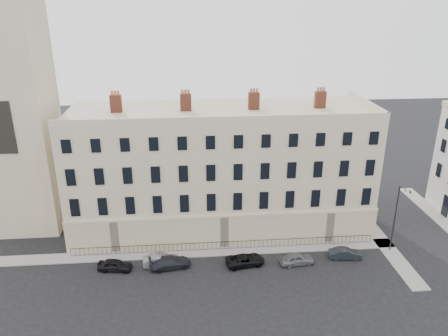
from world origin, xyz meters
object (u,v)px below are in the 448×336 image
at_px(car_d, 245,260).
at_px(streetlamp, 396,216).
at_px(car_b, 162,260).
at_px(car_c, 170,262).
at_px(car_f, 346,253).
at_px(car_e, 297,259).
at_px(car_a, 115,265).

bearing_deg(car_d, streetlamp, -94.72).
bearing_deg(car_b, car_d, -98.10).
relative_size(car_d, streetlamp, 0.52).
height_order(car_c, car_f, car_c).
height_order(car_c, car_e, car_c).
distance_m(car_a, car_e, 19.77).
relative_size(car_b, streetlamp, 0.48).
height_order(car_b, car_c, car_c).
bearing_deg(car_a, car_c, -82.53).
bearing_deg(streetlamp, car_f, -150.44).
bearing_deg(car_d, car_c, 79.75).
bearing_deg(car_c, car_f, -98.68).
relative_size(car_a, car_f, 1.01).
relative_size(car_a, car_b, 0.93).
bearing_deg(car_a, car_e, -83.66).
bearing_deg(car_f, car_a, 95.22).
bearing_deg(car_e, car_a, 83.15).
distance_m(car_b, streetlamp, 26.58).
bearing_deg(car_f, car_d, 96.61).
xyz_separation_m(car_d, streetlamp, (17.15, 1.28, 3.99)).
relative_size(car_c, car_e, 1.20).
xyz_separation_m(car_a, car_b, (4.94, 0.45, 0.03)).
xyz_separation_m(car_d, car_e, (5.69, -0.33, 0.04)).
xyz_separation_m(car_e, car_f, (5.73, 0.65, -0.04)).
height_order(car_b, car_f, car_b).
bearing_deg(car_c, streetlamp, -96.59).
distance_m(car_a, car_b, 4.96).
bearing_deg(car_e, car_b, 80.88).
relative_size(car_d, car_f, 1.18).
xyz_separation_m(car_c, car_e, (13.89, -0.51, -0.02)).
relative_size(car_b, car_c, 0.88).
bearing_deg(car_f, car_b, 94.02).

